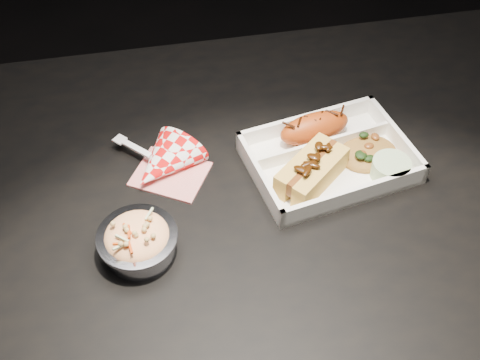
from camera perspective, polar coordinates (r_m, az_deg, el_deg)
name	(u,v)px	position (r m, az deg, el deg)	size (l,w,h in m)	color
dining_table	(251,224)	(1.01, 1.05, -4.21)	(1.20, 0.80, 0.75)	black
food_tray	(328,160)	(0.97, 8.38, 1.86)	(0.28, 0.22, 0.04)	white
fried_pastry	(314,128)	(0.99, 7.08, 4.94)	(0.12, 0.05, 0.05)	#AA4011
hotdog	(312,170)	(0.92, 6.82, 0.99)	(0.13, 0.12, 0.06)	gold
fried_rice_mound	(369,149)	(0.98, 12.13, 2.91)	(0.10, 0.08, 0.03)	#A36F2F
cupcake_liner	(391,169)	(0.96, 14.08, 1.03)	(0.06, 0.06, 0.03)	#ABC696
foil_coleslaw_cup	(138,240)	(0.85, -9.68, -5.60)	(0.11, 0.11, 0.07)	silver
napkin_fork	(163,164)	(0.96, -7.33, 1.50)	(0.16, 0.15, 0.10)	red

